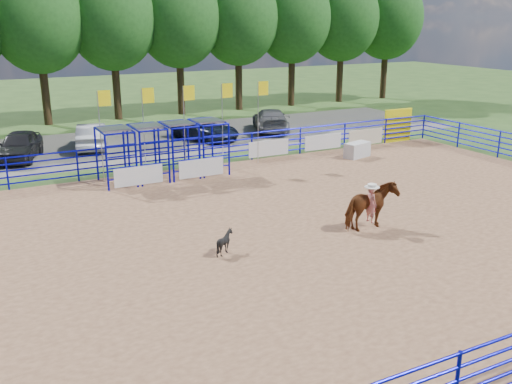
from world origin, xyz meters
The scene contains 13 objects.
ground centered at (0.00, 0.00, 0.00)m, with size 120.00×120.00×0.00m, color #3C5D25.
arena_dirt centered at (0.00, 0.00, 0.01)m, with size 30.00×20.00×0.02m, color #9E704F.
gravel_strip centered at (0.00, 17.00, 0.01)m, with size 40.00×10.00×0.01m, color slate.
announcer_table centered at (8.31, 7.88, 0.42)m, with size 1.51×0.70×0.80m, color silver.
horse_and_rider centered at (2.01, -1.19, 0.93)m, with size 2.09×1.13×2.34m.
calf centered at (-3.51, -0.80, 0.41)m, with size 0.63×0.71×0.78m, color black.
car_a centered at (-7.90, 15.81, 0.77)m, with size 1.78×4.43×1.51m, color black.
car_b centered at (-3.89, 16.78, 0.74)m, with size 1.54×4.41×1.45m, color #93959B.
car_c centered at (2.87, 16.04, 0.65)m, with size 2.13×4.62×1.28m, color black.
car_d centered at (7.79, 16.62, 0.75)m, with size 2.07×5.09×1.48m, color #5A5A5C.
perimeter_fence centered at (0.00, 0.00, 0.75)m, with size 30.10×20.10×1.50m.
chute_assembly centered at (-1.90, 8.84, 1.26)m, with size 19.32×2.41×4.20m.
treeline centered at (0.00, 26.00, 7.53)m, with size 56.40×6.40×11.24m.
Camera 1 is at (-10.45, -16.27, 7.29)m, focal length 40.00 mm.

